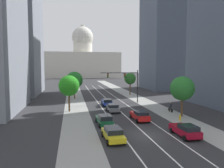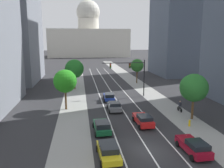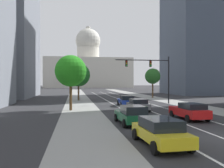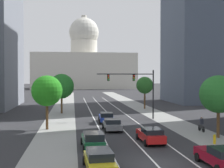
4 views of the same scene
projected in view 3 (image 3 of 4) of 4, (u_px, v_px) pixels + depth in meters
The scene contains 17 objects.
ground_plane at pixel (114, 97), 53.89m from camera, with size 400.00×400.00×0.00m, color #2B2B2D.
sidewalk_left at pixel (78, 99), 47.75m from camera, with size 4.39×130.00×0.01m, color gray.
sidewalk_right at pixel (155, 98), 50.16m from camera, with size 4.39×130.00×0.01m, color gray.
lane_stripe_left at pixel (111, 103), 38.64m from camera, with size 0.16×90.00×0.01m, color white.
lane_stripe_center at pixel (129, 103), 39.07m from camera, with size 0.16×90.00×0.01m, color white.
lane_stripe_right at pixel (146, 103), 39.51m from camera, with size 0.16×90.00×0.01m, color white.
office_tower_far_right at pixel (206, 8), 68.74m from camera, with size 21.64×18.70×48.52m.
capitol_building at pixel (88, 68), 152.32m from camera, with size 52.06×26.05×38.10m.
car_gray at pixel (138, 105), 27.94m from camera, with size 2.06×4.08×1.41m.
car_blue at pixel (126, 100), 34.25m from camera, with size 2.17×4.58×1.47m.
car_red at pixel (189, 111), 21.52m from camera, with size 2.08×4.65×1.49m.
car_yellow at pixel (160, 131), 12.68m from camera, with size 2.17×4.51×1.44m.
car_green at pixel (132, 115), 19.02m from camera, with size 2.12×4.49×1.52m.
traffic_signal_mast at pixel (153, 70), 37.58m from camera, with size 8.54×0.39×7.32m.
street_tree_mid_left at pixel (78, 75), 44.44m from camera, with size 4.25×4.25×6.81m.
street_tree_mid_right at pixel (153, 76), 52.20m from camera, with size 3.32×3.32×6.29m.
street_tree_near_left at pixel (71, 71), 28.59m from camera, with size 3.71×3.71×6.51m.
Camera 3 is at (-8.67, -13.17, 3.31)m, focal length 39.03 mm.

